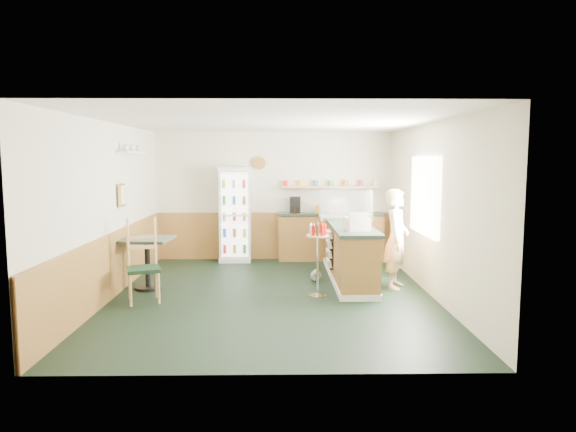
{
  "coord_description": "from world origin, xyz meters",
  "views": [
    {
      "loc": [
        0.12,
        -7.9,
        2.14
      ],
      "look_at": [
        0.26,
        0.6,
        1.19
      ],
      "focal_mm": 32.0,
      "sensor_mm": 36.0,
      "label": 1
    }
  ],
  "objects_px": {
    "display_case": "(346,205)",
    "cafe_table": "(147,253)",
    "shopkeeper": "(396,239)",
    "cafe_chair": "(145,258)",
    "cash_register": "(357,224)",
    "drinks_fridge": "(235,215)",
    "condiment_stand": "(318,247)"
  },
  "relations": [
    {
      "from": "cash_register",
      "to": "cafe_table",
      "type": "distance_m",
      "value": 3.45
    },
    {
      "from": "display_case",
      "to": "shopkeeper",
      "type": "bearing_deg",
      "value": -58.13
    },
    {
      "from": "display_case",
      "to": "cafe_chair",
      "type": "relative_size",
      "value": 0.78
    },
    {
      "from": "shopkeeper",
      "to": "cash_register",
      "type": "bearing_deg",
      "value": 131.11
    },
    {
      "from": "drinks_fridge",
      "to": "cash_register",
      "type": "height_order",
      "value": "drinks_fridge"
    },
    {
      "from": "cafe_chair",
      "to": "cafe_table",
      "type": "bearing_deg",
      "value": 83.34
    },
    {
      "from": "cash_register",
      "to": "display_case",
      "type": "bearing_deg",
      "value": 80.22
    },
    {
      "from": "drinks_fridge",
      "to": "cafe_chair",
      "type": "height_order",
      "value": "drinks_fridge"
    },
    {
      "from": "drinks_fridge",
      "to": "shopkeeper",
      "type": "bearing_deg",
      "value": -39.1
    },
    {
      "from": "display_case",
      "to": "cash_register",
      "type": "relative_size",
      "value": 2.64
    },
    {
      "from": "cash_register",
      "to": "condiment_stand",
      "type": "bearing_deg",
      "value": -170.18
    },
    {
      "from": "drinks_fridge",
      "to": "cash_register",
      "type": "relative_size",
      "value": 5.35
    },
    {
      "from": "drinks_fridge",
      "to": "condiment_stand",
      "type": "height_order",
      "value": "drinks_fridge"
    },
    {
      "from": "cash_register",
      "to": "shopkeeper",
      "type": "xyz_separation_m",
      "value": [
        0.7,
        0.28,
        -0.29
      ]
    },
    {
      "from": "shopkeeper",
      "to": "cafe_table",
      "type": "height_order",
      "value": "shopkeeper"
    },
    {
      "from": "display_case",
      "to": "condiment_stand",
      "type": "relative_size",
      "value": 0.86
    },
    {
      "from": "shopkeeper",
      "to": "cafe_chair",
      "type": "distance_m",
      "value": 4.02
    },
    {
      "from": "condiment_stand",
      "to": "cafe_table",
      "type": "distance_m",
      "value": 2.81
    },
    {
      "from": "condiment_stand",
      "to": "cafe_table",
      "type": "bearing_deg",
      "value": 169.59
    },
    {
      "from": "condiment_stand",
      "to": "cafe_table",
      "type": "xyz_separation_m",
      "value": [
        -2.76,
        0.51,
        -0.18
      ]
    },
    {
      "from": "shopkeeper",
      "to": "condiment_stand",
      "type": "height_order",
      "value": "shopkeeper"
    },
    {
      "from": "shopkeeper",
      "to": "condiment_stand",
      "type": "relative_size",
      "value": 1.46
    },
    {
      "from": "drinks_fridge",
      "to": "shopkeeper",
      "type": "distance_m",
      "value": 3.68
    },
    {
      "from": "display_case",
      "to": "drinks_fridge",
      "type": "bearing_deg",
      "value": 151.02
    },
    {
      "from": "drinks_fridge",
      "to": "cafe_table",
      "type": "relative_size",
      "value": 2.31
    },
    {
      "from": "drinks_fridge",
      "to": "display_case",
      "type": "distance_m",
      "value": 2.48
    },
    {
      "from": "cafe_chair",
      "to": "cash_register",
      "type": "bearing_deg",
      "value": -11.1
    },
    {
      "from": "display_case",
      "to": "cafe_table",
      "type": "xyz_separation_m",
      "value": [
        -3.4,
        -1.12,
        -0.68
      ]
    },
    {
      "from": "shopkeeper",
      "to": "cafe_table",
      "type": "relative_size",
      "value": 1.94
    },
    {
      "from": "cash_register",
      "to": "cafe_table",
      "type": "relative_size",
      "value": 0.43
    },
    {
      "from": "cafe_table",
      "to": "cafe_chair",
      "type": "height_order",
      "value": "cafe_chair"
    },
    {
      "from": "drinks_fridge",
      "to": "display_case",
      "type": "bearing_deg",
      "value": -28.98
    }
  ]
}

